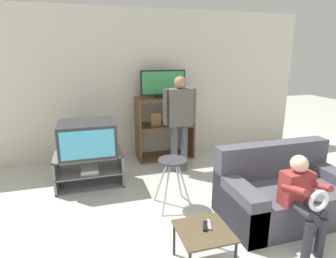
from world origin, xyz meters
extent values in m
cube|color=silver|center=(0.00, 3.57, 1.30)|extent=(6.40, 0.06, 2.60)
cube|color=slate|center=(-0.94, 2.50, 0.01)|extent=(0.94, 0.56, 0.02)
cube|color=slate|center=(-0.94, 2.50, 0.22)|extent=(0.91, 0.56, 0.02)
cube|color=slate|center=(-0.94, 2.50, 0.47)|extent=(0.94, 0.56, 0.02)
cube|color=slate|center=(-1.40, 2.50, 0.24)|extent=(0.03, 0.56, 0.48)
cube|color=slate|center=(-0.49, 2.50, 0.24)|extent=(0.03, 0.56, 0.48)
cube|color=silver|center=(-0.94, 2.43, 0.25)|extent=(0.24, 0.28, 0.05)
cube|color=#2D2D33|center=(-0.94, 2.49, 0.71)|extent=(0.77, 0.62, 0.46)
cube|color=#4CB7E0|center=(-0.94, 2.17, 0.71)|extent=(0.69, 0.01, 0.38)
cube|color=brown|center=(-0.08, 3.25, 0.55)|extent=(0.03, 0.49, 1.10)
cube|color=brown|center=(0.89, 3.25, 0.55)|extent=(0.03, 0.49, 1.10)
cube|color=brown|center=(0.40, 3.25, 0.02)|extent=(0.93, 0.49, 0.03)
cube|color=brown|center=(0.40, 3.25, 0.61)|extent=(0.93, 0.49, 0.03)
cube|color=brown|center=(0.40, 3.25, 1.09)|extent=(0.93, 0.49, 0.03)
cube|color=#9E7A4C|center=(0.23, 3.18, 0.73)|extent=(0.18, 0.04, 0.22)
cube|color=black|center=(0.39, 3.28, 1.12)|extent=(0.28, 0.20, 0.04)
cube|color=black|center=(0.39, 3.28, 1.36)|extent=(0.80, 0.04, 0.43)
cube|color=#3FA559|center=(0.39, 3.26, 1.36)|extent=(0.75, 0.01, 0.38)
cylinder|color=#B7B7BC|center=(-0.09, 1.46, 0.30)|extent=(0.17, 0.17, 0.61)
cylinder|color=#B7B7BC|center=(0.15, 1.46, 0.30)|extent=(0.17, 0.17, 0.61)
cylinder|color=#B7B7BC|center=(-0.09, 1.70, 0.30)|extent=(0.17, 0.17, 0.61)
cylinder|color=#B7B7BC|center=(0.15, 1.70, 0.30)|extent=(0.17, 0.17, 0.61)
cylinder|color=#333338|center=(0.03, 1.58, 0.61)|extent=(0.36, 0.36, 0.02)
cube|color=brown|center=(-0.02, 0.52, 0.36)|extent=(0.46, 0.46, 0.02)
cylinder|color=black|center=(-0.22, 0.72, 0.17)|extent=(0.02, 0.02, 0.35)
cylinder|color=black|center=(0.19, 0.72, 0.17)|extent=(0.02, 0.02, 0.35)
cube|color=black|center=(0.01, 0.55, 0.38)|extent=(0.09, 0.15, 0.02)
cube|color=gray|center=(0.05, 0.56, 0.38)|extent=(0.07, 0.15, 0.02)
cube|color=#4C4C56|center=(1.21, 0.97, 0.20)|extent=(1.48, 0.82, 0.40)
cube|color=#4C4C56|center=(1.21, 1.28, 0.61)|extent=(1.48, 0.20, 0.42)
cube|color=#4C4C56|center=(0.58, 0.97, 0.26)|extent=(0.22, 0.82, 0.52)
cube|color=#4C4C56|center=(1.84, 0.97, 0.26)|extent=(0.22, 0.82, 0.52)
cylinder|color=#4C4C56|center=(0.38, 2.59, 0.38)|extent=(0.11, 0.11, 0.76)
cylinder|color=#4C4C56|center=(0.54, 2.59, 0.38)|extent=(0.11, 0.11, 0.76)
cube|color=#5B5651|center=(0.46, 2.59, 1.05)|extent=(0.38, 0.20, 0.57)
cylinder|color=#5B5651|center=(0.23, 2.59, 1.07)|extent=(0.08, 0.08, 0.54)
cylinder|color=#5B5651|center=(0.69, 2.59, 1.07)|extent=(0.08, 0.08, 0.54)
sphere|color=#A37A5B|center=(0.46, 2.59, 1.43)|extent=(0.18, 0.18, 0.18)
cylinder|color=#2D2D38|center=(0.93, 0.32, 0.20)|extent=(0.08, 0.08, 0.40)
cylinder|color=#2D2D38|center=(1.08, 0.32, 0.20)|extent=(0.08, 0.08, 0.40)
cylinder|color=#2D2D38|center=(0.93, 0.47, 0.44)|extent=(0.09, 0.30, 0.09)
cylinder|color=#2D2D38|center=(1.08, 0.47, 0.44)|extent=(0.09, 0.30, 0.09)
cube|color=#993333|center=(1.00, 0.62, 0.57)|extent=(0.30, 0.17, 0.35)
cylinder|color=#993333|center=(0.87, 0.49, 0.64)|extent=(0.06, 0.31, 0.14)
cylinder|color=#993333|center=(1.14, 0.49, 0.64)|extent=(0.06, 0.31, 0.14)
sphere|color=beige|center=(1.00, 0.62, 0.83)|extent=(0.17, 0.17, 0.17)
torus|color=silver|center=(1.00, 0.33, 0.59)|extent=(0.21, 0.04, 0.21)
camera|label=1|loc=(-0.92, -1.43, 1.86)|focal=30.00mm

